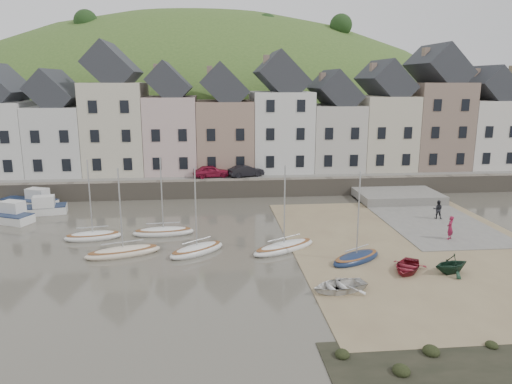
{
  "coord_description": "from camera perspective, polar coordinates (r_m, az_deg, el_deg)",
  "views": [
    {
      "loc": [
        -3.64,
        -31.58,
        11.72
      ],
      "look_at": [
        0.0,
        6.0,
        3.0
      ],
      "focal_mm": 33.89,
      "sensor_mm": 36.0,
      "label": 1
    }
  ],
  "objects": [
    {
      "name": "person_dark",
      "position": [
        44.35,
        20.66,
        -1.93
      ],
      "size": [
        0.96,
        0.87,
        1.62
      ],
      "primitive_type": "imported",
      "rotation": [
        0.0,
        0.0,
        2.74
      ],
      "color": "black",
      "rests_on": "slipway"
    },
    {
      "name": "sailboat_1",
      "position": [
        38.39,
        -10.87,
        -4.6
      ],
      "size": [
        4.8,
        1.8,
        6.32
      ],
      "color": "silver",
      "rests_on": "ground"
    },
    {
      "name": "sailboat_5",
      "position": [
        32.98,
        11.75,
        -7.61
      ],
      "size": [
        4.34,
        3.53,
        6.32
      ],
      "color": "#162444",
      "rests_on": "ground"
    },
    {
      "name": "sailboat_4",
      "position": [
        34.36,
        3.32,
        -6.5
      ],
      "size": [
        5.3,
        3.94,
        6.32
      ],
      "color": "silver",
      "rests_on": "ground"
    },
    {
      "name": "shore_rocks",
      "position": [
        23.51,
        27.51,
        -18.26
      ],
      "size": [
        14.0,
        6.0,
        0.75
      ],
      "color": "black",
      "rests_on": "ground"
    },
    {
      "name": "rowboat_white",
      "position": [
        28.26,
        9.76,
        -10.82
      ],
      "size": [
        3.66,
        2.98,
        0.67
      ],
      "primitive_type": "imported",
      "rotation": [
        0.0,
        0.0,
        -1.34
      ],
      "color": "silver",
      "rests_on": "beach"
    },
    {
      "name": "motorboat_0",
      "position": [
        47.48,
        -24.31,
        -1.74
      ],
      "size": [
        5.36,
        2.71,
        1.7
      ],
      "color": "silver",
      "rests_on": "ground"
    },
    {
      "name": "quay_land",
      "position": [
        64.62,
        -2.23,
        3.22
      ],
      "size": [
        90.0,
        30.0,
        1.5
      ],
      "primitive_type": "cube",
      "color": "#3B5722",
      "rests_on": "ground"
    },
    {
      "name": "beach",
      "position": [
        36.71,
        18.41,
        -6.25
      ],
      "size": [
        18.0,
        26.0,
        0.06
      ],
      "primitive_type": "cube",
      "color": "#7D694C",
      "rests_on": "ground"
    },
    {
      "name": "sailboat_0",
      "position": [
        38.7,
        -18.68,
        -4.92
      ],
      "size": [
        4.37,
        2.18,
        6.32
      ],
      "color": "silver",
      "rests_on": "ground"
    },
    {
      "name": "motorboat_2",
      "position": [
        50.69,
        -25.04,
        -0.93
      ],
      "size": [
        5.78,
        3.62,
        1.7
      ],
      "color": "silver",
      "rests_on": "ground"
    },
    {
      "name": "rowboat_red",
      "position": [
        32.0,
        17.41,
        -8.4
      ],
      "size": [
        3.39,
        3.63,
        0.61
      ],
      "primitive_type": "imported",
      "rotation": [
        0.0,
        0.0,
        -0.59
      ],
      "color": "maroon",
      "rests_on": "beach"
    },
    {
      "name": "seawall",
      "position": [
        49.9,
        -1.22,
        0.48
      ],
      "size": [
        70.0,
        1.2,
        1.8
      ],
      "primitive_type": "cube",
      "color": "slate",
      "rests_on": "ground"
    },
    {
      "name": "ground",
      "position": [
        33.88,
        0.99,
        -7.24
      ],
      "size": [
        160.0,
        160.0,
        0.0
      ],
      "primitive_type": "plane",
      "color": "#494539",
      "rests_on": "ground"
    },
    {
      "name": "slipway",
      "position": [
        45.27,
        19.02,
        -2.65
      ],
      "size": [
        8.0,
        18.0,
        0.12
      ],
      "primitive_type": "cube",
      "color": "slate",
      "rests_on": "ground"
    },
    {
      "name": "rowboat_green",
      "position": [
        32.48,
        22.06,
        -7.85
      ],
      "size": [
        2.84,
        2.61,
        1.26
      ],
      "primitive_type": "imported",
      "rotation": [
        0.0,
        0.0,
        -1.31
      ],
      "color": "#163222",
      "rests_on": "beach"
    },
    {
      "name": "townhouse_terrace",
      "position": [
        56.01,
        0.02,
        8.51
      ],
      "size": [
        61.05,
        8.0,
        13.93
      ],
      "color": "silver",
      "rests_on": "quay_land"
    },
    {
      "name": "car_right",
      "position": [
        52.09,
        -1.18,
        2.51
      ],
      "size": [
        4.05,
        2.53,
        1.26
      ],
      "primitive_type": "imported",
      "rotation": [
        0.0,
        0.0,
        1.91
      ],
      "color": "black",
      "rests_on": "quay_street"
    },
    {
      "name": "person_red",
      "position": [
        38.94,
        21.93,
        -3.92
      ],
      "size": [
        0.77,
        0.75,
        1.79
      ],
      "primitive_type": "imported",
      "rotation": [
        0.0,
        0.0,
        3.87
      ],
      "color": "maroon",
      "rests_on": "slipway"
    },
    {
      "name": "quay_street",
      "position": [
        53.18,
        -1.51,
        1.98
      ],
      "size": [
        70.0,
        7.0,
        0.1
      ],
      "primitive_type": "cube",
      "color": "slate",
      "rests_on": "quay_land"
    },
    {
      "name": "hillside",
      "position": [
        96.28,
        -6.09,
        -5.04
      ],
      "size": [
        134.4,
        84.0,
        84.0
      ],
      "color": "#3B5722",
      "rests_on": "ground"
    },
    {
      "name": "motorboat_1",
      "position": [
        46.32,
        -27.44,
        -2.4
      ],
      "size": [
        5.47,
        3.72,
        1.7
      ],
      "color": "silver",
      "rests_on": "ground"
    },
    {
      "name": "car_left",
      "position": [
        51.94,
        -5.32,
        2.45
      ],
      "size": [
        4.04,
        2.1,
        1.31
      ],
      "primitive_type": "imported",
      "rotation": [
        0.0,
        0.0,
        1.72
      ],
      "color": "maroon",
      "rests_on": "quay_street"
    },
    {
      "name": "sailboat_2",
      "position": [
        34.62,
        -15.41,
        -6.81
      ],
      "size": [
        5.34,
        2.98,
        6.32
      ],
      "color": "beige",
      "rests_on": "ground"
    },
    {
      "name": "sailboat_3",
      "position": [
        34.03,
        -6.99,
        -6.77
      ],
      "size": [
        4.4,
        3.83,
        6.32
      ],
      "color": "silver",
      "rests_on": "ground"
    }
  ]
}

